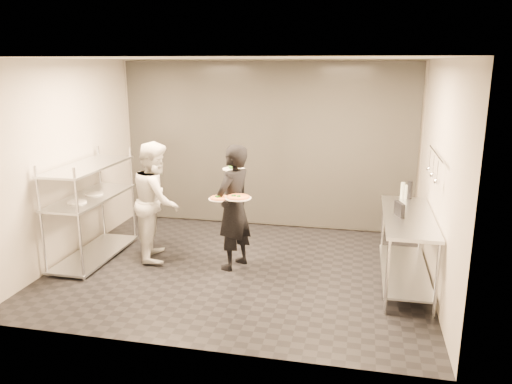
% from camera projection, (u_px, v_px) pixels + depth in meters
% --- Properties ---
extents(room_shell, '(5.00, 4.00, 2.80)m').
position_uv_depth(room_shell, '(256.00, 154.00, 7.60)').
color(room_shell, black).
rests_on(room_shell, ground).
extents(pass_rack, '(0.60, 1.60, 1.50)m').
position_uv_depth(pass_rack, '(91.00, 206.00, 7.08)').
color(pass_rack, silver).
rests_on(pass_rack, ground).
extents(prep_counter, '(0.60, 1.80, 0.92)m').
position_uv_depth(prep_counter, '(407.00, 238.00, 6.24)').
color(prep_counter, silver).
rests_on(prep_counter, ground).
extents(utensil_rail, '(0.07, 1.20, 0.31)m').
position_uv_depth(utensil_rail, '(434.00, 166.00, 5.95)').
color(utensil_rail, silver).
rests_on(utensil_rail, room_shell).
extents(waiter, '(0.62, 0.73, 1.71)m').
position_uv_depth(waiter, '(234.00, 208.00, 6.71)').
color(waiter, black).
rests_on(waiter, ground).
extents(chef, '(0.86, 0.98, 1.69)m').
position_uv_depth(chef, '(157.00, 201.00, 7.08)').
color(chef, silver).
rests_on(chef, ground).
extents(pizza_plate_near, '(0.29, 0.29, 0.05)m').
position_uv_depth(pizza_plate_near, '(220.00, 198.00, 6.46)').
color(pizza_plate_near, white).
rests_on(pizza_plate_near, waiter).
extents(pizza_plate_far, '(0.34, 0.34, 0.05)m').
position_uv_depth(pizza_plate_far, '(238.00, 197.00, 6.42)').
color(pizza_plate_far, white).
rests_on(pizza_plate_far, waiter).
extents(salad_plate, '(0.31, 0.31, 0.07)m').
position_uv_depth(salad_plate, '(234.00, 168.00, 6.93)').
color(salad_plate, white).
rests_on(salad_plate, waiter).
extents(pos_monitor, '(0.12, 0.24, 0.17)m').
position_uv_depth(pos_monitor, '(399.00, 209.00, 6.11)').
color(pos_monitor, black).
rests_on(pos_monitor, prep_counter).
extents(bottle_green, '(0.06, 0.06, 0.23)m').
position_uv_depth(bottle_green, '(403.00, 190.00, 6.89)').
color(bottle_green, '#99A79A').
rests_on(bottle_green, prep_counter).
extents(bottle_clear, '(0.06, 0.06, 0.20)m').
position_uv_depth(bottle_clear, '(406.00, 191.00, 6.89)').
color(bottle_clear, '#99A79A').
rests_on(bottle_clear, prep_counter).
extents(bottle_dark, '(0.07, 0.07, 0.25)m').
position_uv_depth(bottle_dark, '(410.00, 190.00, 6.87)').
color(bottle_dark, black).
rests_on(bottle_dark, prep_counter).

